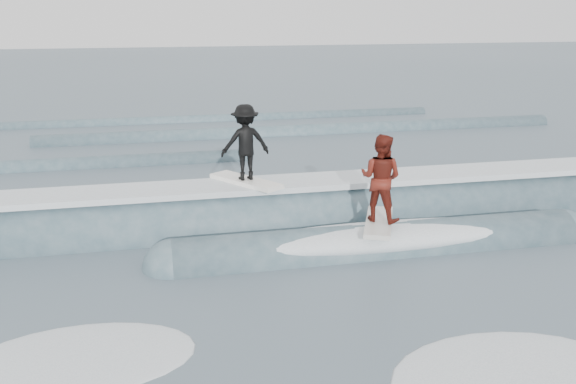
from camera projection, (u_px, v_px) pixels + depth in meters
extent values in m
plane|color=#3C4C57|center=(379.00, 376.00, 9.25)|extent=(160.00, 160.00, 0.00)
cylinder|color=#37525E|center=(279.00, 224.00, 15.70)|extent=(21.03, 1.90, 1.90)
cylinder|color=#37525E|center=(380.00, 250.00, 14.03)|extent=(9.00, 1.20, 1.20)
sphere|color=#37525E|center=(172.00, 268.00, 13.06)|extent=(1.20, 1.20, 1.20)
sphere|color=#37525E|center=(562.00, 234.00, 14.99)|extent=(1.20, 1.20, 1.20)
cube|color=white|center=(279.00, 184.00, 15.42)|extent=(18.00, 1.30, 0.14)
ellipsoid|color=white|center=(381.00, 237.00, 13.94)|extent=(7.60, 1.30, 0.60)
cube|color=white|center=(246.00, 181.00, 15.21)|extent=(1.57, 1.97, 0.10)
imported|color=black|center=(245.00, 142.00, 14.95)|extent=(1.20, 0.75, 1.78)
cube|color=silver|center=(379.00, 222.00, 13.83)|extent=(1.28, 2.06, 0.10)
imported|color=#5C1A11|center=(381.00, 178.00, 13.56)|extent=(1.15, 1.13, 1.88)
ellipsoid|color=white|center=(521.00, 381.00, 9.12)|extent=(3.92, 2.67, 0.10)
ellipsoid|color=white|center=(81.00, 357.00, 9.73)|extent=(3.56, 2.43, 0.10)
cylinder|color=#37525E|center=(309.00, 134.00, 26.89)|extent=(22.00, 0.80, 0.80)
cylinder|color=#37525E|center=(203.00, 121.00, 29.76)|extent=(22.00, 0.60, 0.60)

